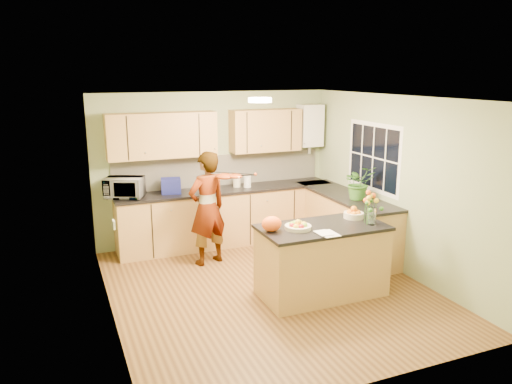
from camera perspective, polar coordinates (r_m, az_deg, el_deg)
name	(u,v)px	position (r m, az deg, el deg)	size (l,w,h in m)	color
floor	(268,289)	(6.76, 1.42, -10.99)	(4.50, 4.50, 0.00)	#523217
ceiling	(270,98)	(6.15, 1.56, 10.70)	(4.00, 4.50, 0.02)	silver
wall_back	(215,167)	(8.40, -4.74, 2.83)	(4.00, 0.02, 2.50)	#98A878
wall_front	(374,257)	(4.47, 13.33, -7.19)	(4.00, 0.02, 2.50)	#98A878
wall_left	(106,214)	(5.85, -16.75, -2.46)	(0.02, 4.50, 2.50)	#98A878
wall_right	(398,185)	(7.36, 15.88, 0.82)	(0.02, 4.50, 2.50)	#98A878
back_counter	(227,216)	(8.33, -3.34, -2.75)	(3.64, 0.62, 0.94)	#A88243
right_counter	(345,223)	(8.05, 10.12, -3.52)	(0.62, 2.24, 0.94)	#A88243
splashback	(221,170)	(8.42, -4.05, 2.53)	(3.60, 0.02, 0.52)	beige
upper_cabinets	(207,133)	(8.10, -5.64, 6.71)	(3.20, 0.34, 0.70)	#A88243
boiler	(310,126)	(8.82, 6.17, 7.56)	(0.40, 0.30, 0.86)	white
window_right	(373,157)	(7.77, 13.27, 3.89)	(0.01, 1.30, 1.05)	white
light_switch	(114,225)	(5.26, -15.93, -3.60)	(0.02, 0.09, 0.09)	white
ceiling_lamp	(260,100)	(6.43, 0.46, 10.48)	(0.30, 0.30, 0.07)	#FFEABF
peninsula_island	(322,260)	(6.49, 7.52, -7.74)	(1.61, 0.82, 0.92)	#A88243
fruit_dish	(298,225)	(6.16, 4.83, -3.83)	(0.33, 0.33, 0.11)	beige
orange_bowl	(354,213)	(6.72, 11.10, -2.40)	(0.26, 0.26, 0.15)	beige
flower_vase	(373,200)	(6.42, 13.19, -0.86)	(0.27, 0.27, 0.49)	silver
orange_bag	(272,224)	(6.05, 1.80, -3.66)	(0.25, 0.21, 0.19)	#FF5815
papers	(328,233)	(6.04, 8.24, -4.70)	(0.20, 0.28, 0.01)	white
violinist	(207,208)	(7.38, -5.59, -1.88)	(0.62, 0.41, 1.70)	#DDAF87
violin	(224,176)	(7.11, -3.62, 1.81)	(0.62, 0.25, 0.12)	#541805
microwave	(124,188)	(7.84, -14.83, 0.49)	(0.56, 0.38, 0.31)	white
blue_box	(171,186)	(7.97, -9.70, 0.71)	(0.30, 0.22, 0.24)	#212698
kettle	(211,183)	(8.14, -5.20, 1.02)	(0.14, 0.14, 0.26)	#B9B9BE
jar_cream	(237,181)	(8.30, -2.22, 1.23)	(0.12, 0.12, 0.19)	beige
jar_white	(247,182)	(8.28, -0.99, 1.19)	(0.12, 0.12, 0.19)	white
potted_plant	(359,183)	(7.61, 11.67, 1.06)	(0.46, 0.40, 0.52)	#366D24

